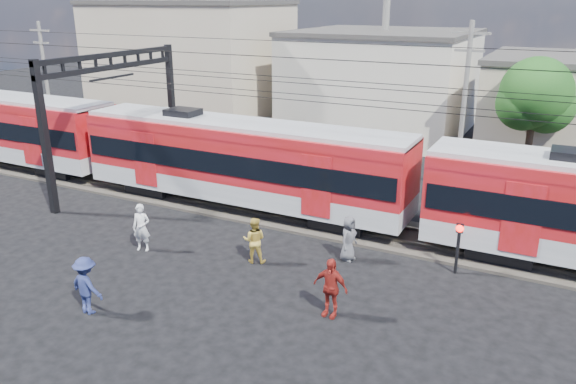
% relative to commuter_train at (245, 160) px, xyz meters
% --- Properties ---
extents(ground, '(120.00, 120.00, 0.00)m').
position_rel_commuter_train_xyz_m(ground, '(2.32, -8.00, -2.40)').
color(ground, black).
rests_on(ground, ground).
extents(track_bed, '(70.00, 3.40, 0.12)m').
position_rel_commuter_train_xyz_m(track_bed, '(2.32, 0.00, -2.34)').
color(track_bed, '#2D2823').
rests_on(track_bed, ground).
extents(rail_near, '(70.00, 0.12, 0.12)m').
position_rel_commuter_train_xyz_m(rail_near, '(2.32, -0.75, -2.22)').
color(rail_near, '#59544C').
rests_on(rail_near, track_bed).
extents(rail_far, '(70.00, 0.12, 0.12)m').
position_rel_commuter_train_xyz_m(rail_far, '(2.32, 0.75, -2.22)').
color(rail_far, '#59544C').
rests_on(rail_far, track_bed).
extents(commuter_train, '(50.30, 3.08, 4.17)m').
position_rel_commuter_train_xyz_m(commuter_train, '(0.00, 0.00, 0.00)').
color(commuter_train, black).
rests_on(commuter_train, ground).
extents(catenary, '(70.00, 9.30, 7.52)m').
position_rel_commuter_train_xyz_m(catenary, '(-6.33, -0.00, 2.73)').
color(catenary, black).
rests_on(catenary, ground).
extents(building_west, '(14.28, 10.20, 9.30)m').
position_rel_commuter_train_xyz_m(building_west, '(-14.68, 16.00, 2.25)').
color(building_west, tan).
rests_on(building_west, ground).
extents(building_midwest, '(12.24, 12.24, 7.30)m').
position_rel_commuter_train_xyz_m(building_midwest, '(0.32, 19.00, 1.25)').
color(building_midwest, '#B9B2A2').
rests_on(building_midwest, ground).
extents(utility_pole_mid, '(1.80, 0.24, 8.50)m').
position_rel_commuter_train_xyz_m(utility_pole_mid, '(8.32, 7.00, 2.13)').
color(utility_pole_mid, slate).
rests_on(utility_pole_mid, ground).
extents(utility_pole_west, '(1.80, 0.24, 8.00)m').
position_rel_commuter_train_xyz_m(utility_pole_west, '(-19.68, 6.00, 1.88)').
color(utility_pole_west, slate).
rests_on(utility_pole_west, ground).
extents(tree_near, '(3.82, 3.64, 6.72)m').
position_rel_commuter_train_xyz_m(tree_near, '(11.51, 10.09, 2.26)').
color(tree_near, '#382619').
rests_on(tree_near, ground).
extents(pedestrian_a, '(0.81, 0.66, 1.91)m').
position_rel_commuter_train_xyz_m(pedestrian_a, '(-1.26, -5.83, -1.45)').
color(pedestrian_a, silver).
rests_on(pedestrian_a, ground).
extents(pedestrian_b, '(1.04, 0.93, 1.78)m').
position_rel_commuter_train_xyz_m(pedestrian_b, '(3.21, -4.73, -1.51)').
color(pedestrian_b, gold).
rests_on(pedestrian_b, ground).
extents(pedestrian_c, '(1.29, 0.81, 1.90)m').
position_rel_commuter_train_xyz_m(pedestrian_c, '(0.38, -10.26, -1.45)').
color(pedestrian_c, navy).
rests_on(pedestrian_c, ground).
extents(pedestrian_d, '(1.18, 0.55, 1.96)m').
position_rel_commuter_train_xyz_m(pedestrian_d, '(7.24, -6.94, -1.42)').
color(pedestrian_d, maroon).
rests_on(pedestrian_d, ground).
extents(pedestrian_e, '(0.69, 0.94, 1.76)m').
position_rel_commuter_train_xyz_m(pedestrian_e, '(6.30, -2.97, -1.52)').
color(pedestrian_e, '#4C4C51').
rests_on(pedestrian_e, ground).
extents(crossing_signal, '(0.28, 0.28, 1.94)m').
position_rel_commuter_train_xyz_m(crossing_signal, '(10.18, -2.22, -1.06)').
color(crossing_signal, black).
rests_on(crossing_signal, ground).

